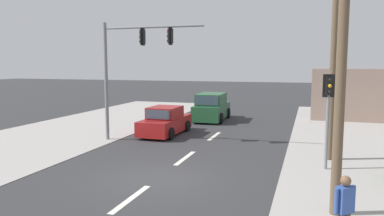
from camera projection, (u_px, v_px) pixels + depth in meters
ground_plane at (157, 179)px, 12.85m from camera, size 140.00×140.00×0.00m
lane_dash_near at (131, 199)px, 10.96m from camera, size 0.20×2.40×0.01m
lane_dash_mid at (185, 158)px, 15.69m from camera, size 0.20×2.40×0.01m
lane_dash_far at (214, 136)px, 20.43m from camera, size 0.20×2.40×0.01m
kerb_left_verge at (34, 141)px, 19.18m from camera, size 8.00×40.00×0.02m
utility_pole_midground_right at (334, 45)px, 14.84m from camera, size 1.80×0.26×8.88m
traffic_signal_mast at (129, 60)px, 18.65m from camera, size 5.29×0.44×6.00m
pedestal_signal_right_kerb at (328, 105)px, 13.71m from camera, size 0.44×0.31×3.56m
suv_oncoming_near at (212, 108)px, 26.15m from camera, size 2.19×4.60×1.90m
sedan_oncoming_mid at (165, 122)px, 20.91m from camera, size 1.95×4.27×1.56m
pedestrian_at_kerb at (344, 208)px, 7.83m from camera, size 0.44×0.40×1.63m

